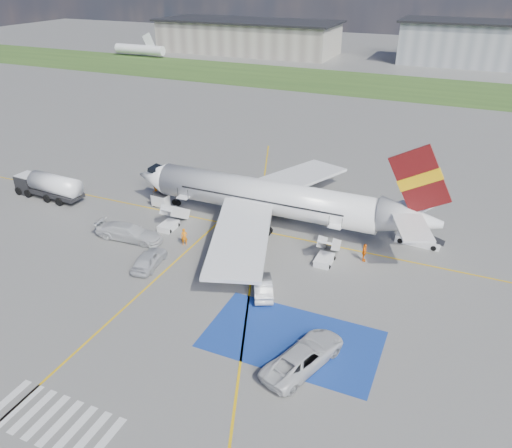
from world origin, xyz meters
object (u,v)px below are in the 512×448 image
object	(u,v)px
fuel_tanker	(49,188)
gpu_cart	(161,201)
belt_loader	(419,241)
airliner	(277,199)
car_silver_b	(263,286)
van_white_b	(129,230)
van_white_a	(304,353)
car_silver_a	(149,259)

from	to	relation	value
fuel_tanker	gpu_cart	bearing A→B (deg)	16.99
belt_loader	airliner	bearing A→B (deg)	-168.45
gpu_cart	car_silver_b	distance (m)	22.42
belt_loader	van_white_b	size ratio (longest dim) A/B	0.87
airliner	belt_loader	size ratio (longest dim) A/B	7.19
belt_loader	van_white_b	bearing A→B (deg)	-154.45
van_white_b	car_silver_b	bearing A→B (deg)	-104.40
fuel_tanker	belt_loader	size ratio (longest dim) A/B	1.96
airliner	car_silver_b	world-z (taller)	airliner
belt_loader	van_white_a	bearing A→B (deg)	-99.81
belt_loader	car_silver_b	size ratio (longest dim) A/B	1.07
gpu_cart	fuel_tanker	bearing A→B (deg)	-162.03
belt_loader	car_silver_b	distance (m)	19.32
fuel_tanker	gpu_cart	size ratio (longest dim) A/B	4.72
fuel_tanker	car_silver_a	size ratio (longest dim) A/B	2.00
belt_loader	van_white_a	distance (m)	23.19
fuel_tanker	car_silver_a	distance (m)	23.08
airliner	fuel_tanker	world-z (taller)	airliner
car_silver_a	van_white_b	xyz separation A→B (m)	(-5.26, 3.80, 0.30)
gpu_cart	car_silver_a	world-z (taller)	car_silver_a
gpu_cart	car_silver_a	distance (m)	14.04
van_white_a	belt_loader	bearing A→B (deg)	-84.21
belt_loader	car_silver_a	distance (m)	28.66
car_silver_b	car_silver_a	bearing A→B (deg)	-24.66
car_silver_b	van_white_b	size ratio (longest dim) A/B	0.81
airliner	van_white_a	world-z (taller)	airliner
airliner	car_silver_b	bearing A→B (deg)	-73.64
fuel_tanker	car_silver_a	world-z (taller)	fuel_tanker
gpu_cart	belt_loader	bearing A→B (deg)	10.36
gpu_cart	van_white_a	world-z (taller)	van_white_a
belt_loader	car_silver_b	world-z (taller)	car_silver_b
airliner	car_silver_a	world-z (taller)	airliner
car_silver_b	fuel_tanker	bearing A→B (deg)	-40.33
airliner	van_white_a	distance (m)	22.94
van_white_a	van_white_b	xyz separation A→B (m)	(-23.90, 10.80, 0.04)
car_silver_b	van_white_b	world-z (taller)	van_white_b
fuel_tanker	belt_loader	world-z (taller)	fuel_tanker
fuel_tanker	airliner	bearing A→B (deg)	12.20
fuel_tanker	car_silver_a	xyz separation A→B (m)	(21.33, -8.81, -0.56)
belt_loader	fuel_tanker	bearing A→B (deg)	-167.81
gpu_cart	van_white_a	size ratio (longest dim) A/B	0.36
airliner	car_silver_b	distance (m)	13.87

